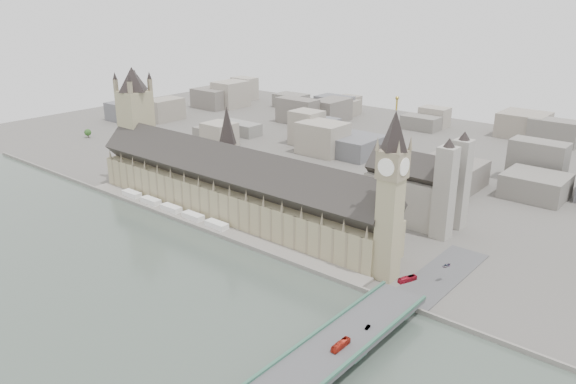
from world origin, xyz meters
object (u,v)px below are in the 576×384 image
Objects in this scene: victoria_tower at (136,120)px; red_bus_north at (407,279)px; elizabeth_tower at (391,185)px; car_approach at (446,265)px; palace_of_westminster at (233,187)px; westminster_abbey at (417,190)px; car_silver at (368,327)px; red_bus_south at (341,345)px; westminster_bridge at (322,365)px.

victoria_tower is 8.65× the size of red_bus_north.
elizabeth_tower is 58.09m from car_approach.
westminster_abbey is (110.92, 75.30, 2.38)m from palace_of_westminster.
car_silver is at bearing -70.05° from westminster_abbey.
car_silver is at bearing -24.86° from palace_of_westminster.
red_bus_south is (54.35, -173.14, -13.20)m from westminster_abbey.
westminster_bridge is (162.00, -107.20, -17.58)m from palace_of_westminster.
palace_of_westminster is 22.91× the size of red_bus_north.
elizabeth_tower is 111.81m from westminster_bridge.
palace_of_westminster reaches higher than car_silver.
westminster_bridge is 190.56m from westminster_abbey.
westminster_bridge is at bearing -21.78° from victoria_tower.
westminster_abbey reaches higher than red_bus_south.
westminster_bridge is 82.54m from red_bus_north.
westminster_abbey is (-51.08, 182.50, 19.96)m from westminster_bridge.
victoria_tower is at bearing -163.50° from westminster_abbey.
victoria_tower is at bearing 176.04° from elizabeth_tower.
red_bus_north is (-3.23, 82.21, 6.74)m from westminster_bridge.
victoria_tower is at bearing 160.64° from red_bus_south.
car_silver is 82.41m from car_approach.
westminster_abbey is 13.28× the size of car_approach.
westminster_abbey is at bearing 102.70° from car_silver.
westminster_abbey reaches higher than red_bus_north.
victoria_tower is 308.62m from red_bus_south.
westminster_abbey is 5.82× the size of red_bus_south.
elizabeth_tower is 1.58× the size of westminster_abbey.
palace_of_westminster reaches higher than red_bus_north.
red_bus_north reaches higher than car_silver.
elizabeth_tower is at bearing 169.75° from red_bus_north.
palace_of_westminster is 142.94m from elizabeth_tower.
westminster_abbey reaches higher than palace_of_westminster.
westminster_bridge is 4.78× the size of westminster_abbey.
palace_of_westminster is 2.65× the size of victoria_tower.
palace_of_westminster is at bearing 175.15° from elizabeth_tower.
red_bus_south is at bearing -99.85° from car_silver.
elizabeth_tower is 9.29× the size of red_bus_north.
westminster_bridge is 27.80× the size of red_bus_south.
elizabeth_tower is 85.39m from car_silver.
car_approach reaches higher than car_silver.
car_approach is at bearing 1.84° from palace_of_westminster.
victoria_tower is 285.81m from red_bus_north.
red_bus_south is 20.86m from car_silver.
elizabeth_tower is 101.49m from red_bus_south.
westminster_abbey is at bearing 107.99° from red_bus_south.
palace_of_westminster is at bearing -166.57° from red_bus_north.
westminster_abbey is 5.88× the size of red_bus_north.
victoria_tower is 292.77m from car_approach.
red_bus_north is (47.84, -100.29, -13.22)m from westminster_abbey.
car_silver is 0.76× the size of car_approach.
red_bus_south reaches higher than westminster_bridge.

